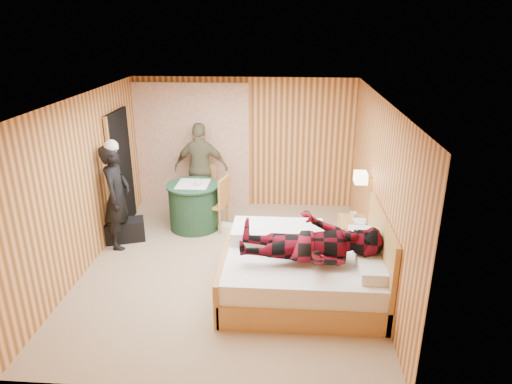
# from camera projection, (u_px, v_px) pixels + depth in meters

# --- Properties ---
(floor) EXTENTS (4.20, 5.00, 0.01)m
(floor) POSITION_uv_depth(u_px,v_px,m) (229.00, 265.00, 6.89)
(floor) COLOR tan
(floor) RESTS_ON ground
(ceiling) EXTENTS (4.20, 5.00, 0.01)m
(ceiling) POSITION_uv_depth(u_px,v_px,m) (226.00, 99.00, 6.01)
(ceiling) COLOR white
(ceiling) RESTS_ON wall_back
(wall_back) EXTENTS (4.20, 0.02, 2.50)m
(wall_back) POSITION_uv_depth(u_px,v_px,m) (244.00, 143.00, 8.78)
(wall_back) COLOR #F3A15D
(wall_back) RESTS_ON floor
(wall_left) EXTENTS (0.02, 5.00, 2.50)m
(wall_left) POSITION_uv_depth(u_px,v_px,m) (84.00, 184.00, 6.59)
(wall_left) COLOR #F3A15D
(wall_left) RESTS_ON floor
(wall_right) EXTENTS (0.02, 5.00, 2.50)m
(wall_right) POSITION_uv_depth(u_px,v_px,m) (378.00, 192.00, 6.31)
(wall_right) COLOR #F3A15D
(wall_right) RESTS_ON floor
(curtain) EXTENTS (2.20, 0.08, 2.40)m
(curtain) POSITION_uv_depth(u_px,v_px,m) (193.00, 146.00, 8.80)
(curtain) COLOR beige
(curtain) RESTS_ON floor
(doorway) EXTENTS (0.06, 0.90, 2.05)m
(doorway) POSITION_uv_depth(u_px,v_px,m) (121.00, 170.00, 7.97)
(doorway) COLOR black
(doorway) RESTS_ON floor
(wall_lamp) EXTENTS (0.26, 0.24, 0.16)m
(wall_lamp) POSITION_uv_depth(u_px,v_px,m) (361.00, 177.00, 6.72)
(wall_lamp) COLOR gold
(wall_lamp) RESTS_ON wall_right
(bed) EXTENTS (2.16, 1.70, 1.17)m
(bed) POSITION_uv_depth(u_px,v_px,m) (306.00, 271.00, 6.08)
(bed) COLOR tan
(bed) RESTS_ON floor
(nightstand) EXTENTS (0.45, 0.62, 0.59)m
(nightstand) POSITION_uv_depth(u_px,v_px,m) (353.00, 238.00, 7.07)
(nightstand) COLOR tan
(nightstand) RESTS_ON floor
(round_table) EXTENTS (0.93, 0.93, 0.83)m
(round_table) POSITION_uv_depth(u_px,v_px,m) (194.00, 206.00, 8.02)
(round_table) COLOR #21482F
(round_table) RESTS_ON floor
(chair_far) EXTENTS (0.55, 0.55, 0.93)m
(chair_far) POSITION_uv_depth(u_px,v_px,m) (203.00, 185.00, 8.65)
(chair_far) COLOR tan
(chair_far) RESTS_ON floor
(chair_near) EXTENTS (0.54, 0.54, 0.97)m
(chair_near) POSITION_uv_depth(u_px,v_px,m) (218.00, 199.00, 7.91)
(chair_near) COLOR tan
(chair_near) RESTS_ON floor
(duffel_bag) EXTENTS (0.71, 0.53, 0.36)m
(duffel_bag) POSITION_uv_depth(u_px,v_px,m) (125.00, 230.00, 7.63)
(duffel_bag) COLOR black
(duffel_bag) RESTS_ON floor
(sneaker_left) EXTENTS (0.30, 0.22, 0.13)m
(sneaker_left) POSITION_uv_depth(u_px,v_px,m) (228.00, 227.00, 8.03)
(sneaker_left) COLOR silver
(sneaker_left) RESTS_ON floor
(sneaker_right) EXTENTS (0.28, 0.13, 0.12)m
(sneaker_right) POSITION_uv_depth(u_px,v_px,m) (226.00, 228.00, 7.99)
(sneaker_right) COLOR silver
(sneaker_right) RESTS_ON floor
(woman_standing) EXTENTS (0.42, 0.63, 1.70)m
(woman_standing) POSITION_uv_depth(u_px,v_px,m) (117.00, 197.00, 7.22)
(woman_standing) COLOR black
(woman_standing) RESTS_ON floor
(man_at_table) EXTENTS (1.01, 0.43, 1.72)m
(man_at_table) POSITION_uv_depth(u_px,v_px,m) (201.00, 168.00, 8.59)
(man_at_table) COLOR #656243
(man_at_table) RESTS_ON floor
(man_on_bed) EXTENTS (0.86, 0.67, 1.77)m
(man_on_bed) POSITION_uv_depth(u_px,v_px,m) (311.00, 233.00, 5.63)
(man_on_bed) COLOR maroon
(man_on_bed) RESTS_ON bed
(book_lower) EXTENTS (0.23, 0.26, 0.02)m
(book_lower) POSITION_uv_depth(u_px,v_px,m) (355.00, 222.00, 6.92)
(book_lower) COLOR silver
(book_lower) RESTS_ON nightstand
(book_upper) EXTENTS (0.22, 0.26, 0.02)m
(book_upper) POSITION_uv_depth(u_px,v_px,m) (355.00, 221.00, 6.92)
(book_upper) COLOR silver
(book_upper) RESTS_ON nightstand
(cup_nightstand) EXTENTS (0.13, 0.13, 0.09)m
(cup_nightstand) POSITION_uv_depth(u_px,v_px,m) (353.00, 215.00, 7.08)
(cup_nightstand) COLOR silver
(cup_nightstand) RESTS_ON nightstand
(cup_table) EXTENTS (0.16, 0.16, 0.10)m
(cup_table) POSITION_uv_depth(u_px,v_px,m) (198.00, 182.00, 7.81)
(cup_table) COLOR silver
(cup_table) RESTS_ON round_table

